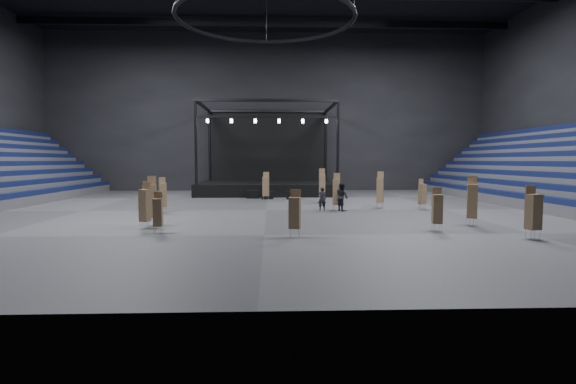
{
  "coord_description": "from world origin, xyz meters",
  "views": [
    {
      "loc": [
        0.31,
        -31.02,
        3.43
      ],
      "look_at": [
        1.43,
        -2.0,
        1.4
      ],
      "focal_mm": 28.0,
      "sensor_mm": 36.0,
      "label": 1
    }
  ],
  "objects_px": {
    "chair_stack_1": "(322,186)",
    "chair_stack_9": "(380,189)",
    "chair_stack_2": "(150,200)",
    "chair_stack_3": "(437,208)",
    "crew_member": "(342,197)",
    "flight_case_mid": "(267,195)",
    "chair_stack_0": "(422,194)",
    "stage": "(268,180)",
    "chair_stack_6": "(295,212)",
    "flight_case_right": "(293,195)",
    "man_center": "(322,199)",
    "chair_stack_13": "(163,194)",
    "chair_stack_7": "(158,212)",
    "chair_stack_12": "(472,200)",
    "chair_stack_11": "(336,191)",
    "chair_stack_8": "(145,205)",
    "chair_stack_10": "(266,186)",
    "flight_case_left": "(253,194)",
    "chair_stack_4": "(533,211)"
  },
  "relations": [
    {
      "from": "chair_stack_1",
      "to": "chair_stack_9",
      "type": "distance_m",
      "value": 5.49
    },
    {
      "from": "chair_stack_9",
      "to": "chair_stack_2",
      "type": "bearing_deg",
      "value": -129.84
    },
    {
      "from": "chair_stack_3",
      "to": "crew_member",
      "type": "relative_size",
      "value": 1.1
    },
    {
      "from": "flight_case_mid",
      "to": "chair_stack_0",
      "type": "distance_m",
      "value": 14.04
    },
    {
      "from": "stage",
      "to": "chair_stack_6",
      "type": "relative_size",
      "value": 6.55
    },
    {
      "from": "flight_case_right",
      "to": "man_center",
      "type": "xyz_separation_m",
      "value": [
        1.58,
        -9.14,
        0.45
      ]
    },
    {
      "from": "man_center",
      "to": "chair_stack_0",
      "type": "bearing_deg",
      "value": -178.37
    },
    {
      "from": "chair_stack_2",
      "to": "crew_member",
      "type": "bearing_deg",
      "value": 52.22
    },
    {
      "from": "flight_case_mid",
      "to": "chair_stack_6",
      "type": "bearing_deg",
      "value": -86.08
    },
    {
      "from": "flight_case_mid",
      "to": "chair_stack_13",
      "type": "height_order",
      "value": "chair_stack_13"
    },
    {
      "from": "stage",
      "to": "chair_stack_7",
      "type": "height_order",
      "value": "stage"
    },
    {
      "from": "chair_stack_9",
      "to": "chair_stack_12",
      "type": "xyz_separation_m",
      "value": [
        2.66,
        -9.06,
        0.0
      ]
    },
    {
      "from": "chair_stack_0",
      "to": "chair_stack_6",
      "type": "bearing_deg",
      "value": -153.3
    },
    {
      "from": "man_center",
      "to": "chair_stack_1",
      "type": "bearing_deg",
      "value": -100.25
    },
    {
      "from": "flight_case_mid",
      "to": "chair_stack_11",
      "type": "relative_size",
      "value": 0.4
    },
    {
      "from": "flight_case_right",
      "to": "chair_stack_8",
      "type": "xyz_separation_m",
      "value": [
        -8.28,
        -16.99,
        0.87
      ]
    },
    {
      "from": "chair_stack_11",
      "to": "crew_member",
      "type": "height_order",
      "value": "chair_stack_11"
    },
    {
      "from": "chair_stack_7",
      "to": "chair_stack_3",
      "type": "bearing_deg",
      "value": -1.94
    },
    {
      "from": "chair_stack_7",
      "to": "chair_stack_13",
      "type": "bearing_deg",
      "value": 99.36
    },
    {
      "from": "chair_stack_12",
      "to": "chair_stack_13",
      "type": "bearing_deg",
      "value": 179.3
    },
    {
      "from": "chair_stack_9",
      "to": "chair_stack_0",
      "type": "bearing_deg",
      "value": 1.89
    },
    {
      "from": "chair_stack_1",
      "to": "chair_stack_6",
      "type": "distance_m",
      "value": 16.54
    },
    {
      "from": "chair_stack_11",
      "to": "man_center",
      "type": "distance_m",
      "value": 1.14
    },
    {
      "from": "crew_member",
      "to": "chair_stack_9",
      "type": "bearing_deg",
      "value": -84.41
    },
    {
      "from": "flight_case_right",
      "to": "chair_stack_11",
      "type": "bearing_deg",
      "value": -73.99
    },
    {
      "from": "chair_stack_7",
      "to": "chair_stack_10",
      "type": "distance_m",
      "value": 17.48
    },
    {
      "from": "chair_stack_10",
      "to": "man_center",
      "type": "distance_m",
      "value": 8.43
    },
    {
      "from": "chair_stack_1",
      "to": "chair_stack_3",
      "type": "bearing_deg",
      "value": -72.17
    },
    {
      "from": "chair_stack_1",
      "to": "chair_stack_9",
      "type": "relative_size",
      "value": 1.06
    },
    {
      "from": "flight_case_right",
      "to": "chair_stack_9",
      "type": "xyz_separation_m",
      "value": [
        5.99,
        -7.59,
        0.99
      ]
    },
    {
      "from": "chair_stack_2",
      "to": "flight_case_right",
      "type": "bearing_deg",
      "value": 83.95
    },
    {
      "from": "chair_stack_8",
      "to": "crew_member",
      "type": "xyz_separation_m",
      "value": [
        11.21,
        7.68,
        -0.26
      ]
    },
    {
      "from": "flight_case_left",
      "to": "chair_stack_2",
      "type": "distance_m",
      "value": 17.82
    },
    {
      "from": "chair_stack_11",
      "to": "chair_stack_12",
      "type": "xyz_separation_m",
      "value": [
        6.05,
        -7.61,
        0.03
      ]
    },
    {
      "from": "chair_stack_13",
      "to": "chair_stack_2",
      "type": "bearing_deg",
      "value": -104.39
    },
    {
      "from": "chair_stack_12",
      "to": "chair_stack_13",
      "type": "xyz_separation_m",
      "value": [
        -17.72,
        6.73,
        -0.15
      ]
    },
    {
      "from": "flight_case_left",
      "to": "chair_stack_10",
      "type": "relative_size",
      "value": 0.46
    },
    {
      "from": "chair_stack_0",
      "to": "chair_stack_4",
      "type": "bearing_deg",
      "value": -109.55
    },
    {
      "from": "chair_stack_4",
      "to": "chair_stack_12",
      "type": "height_order",
      "value": "chair_stack_12"
    },
    {
      "from": "chair_stack_8",
      "to": "chair_stack_11",
      "type": "bearing_deg",
      "value": 55.12
    },
    {
      "from": "chair_stack_8",
      "to": "chair_stack_13",
      "type": "bearing_deg",
      "value": 115.33
    },
    {
      "from": "chair_stack_2",
      "to": "chair_stack_11",
      "type": "bearing_deg",
      "value": 54.06
    },
    {
      "from": "chair_stack_11",
      "to": "flight_case_left",
      "type": "bearing_deg",
      "value": 135.89
    },
    {
      "from": "flight_case_mid",
      "to": "chair_stack_9",
      "type": "distance_m",
      "value": 11.36
    },
    {
      "from": "chair_stack_13",
      "to": "flight_case_left",
      "type": "bearing_deg",
      "value": 41.66
    },
    {
      "from": "chair_stack_4",
      "to": "chair_stack_12",
      "type": "bearing_deg",
      "value": 90.36
    },
    {
      "from": "chair_stack_3",
      "to": "chair_stack_9",
      "type": "xyz_separation_m",
      "value": [
        -0.17,
        10.74,
        0.23
      ]
    },
    {
      "from": "stage",
      "to": "man_center",
      "type": "height_order",
      "value": "stage"
    },
    {
      "from": "flight_case_left",
      "to": "chair_stack_10",
      "type": "distance_m",
      "value": 3.19
    },
    {
      "from": "stage",
      "to": "chair_stack_4",
      "type": "bearing_deg",
      "value": -67.37
    }
  ]
}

